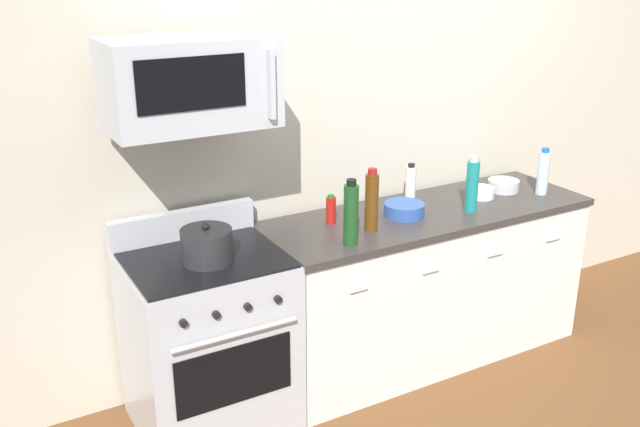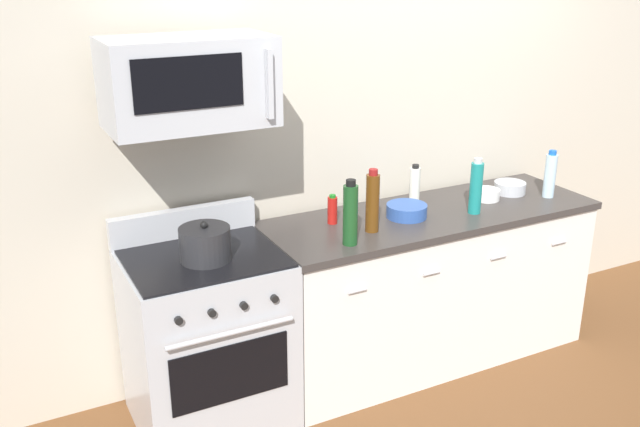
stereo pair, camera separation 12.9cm
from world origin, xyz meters
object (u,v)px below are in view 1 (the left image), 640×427
Objects in this scene: microwave at (189,83)px; bowl_white_ceramic at (481,192)px; bottle_sparkling_teal at (472,185)px; stockpot at (207,245)px; bottle_hot_sauce_red at (331,210)px; bowl_steel_prep at (503,185)px; range_oven at (209,340)px; bowl_blue_mixing at (404,209)px; bottle_wine_green at (351,214)px; bottle_wine_amber at (372,201)px; bottle_vinegar_white at (410,183)px; bottle_water_clear at (543,172)px.

microwave is 1.93m from bowl_white_ceramic.
stockpot is at bearing 177.45° from bottle_sparkling_teal.
bottle_hot_sauce_red is 0.82m from bottle_sparkling_teal.
bottle_sparkling_teal reaches higher than stockpot.
bowl_white_ceramic is (1.76, -0.02, -0.80)m from microwave.
bowl_steel_prep is 1.96m from stockpot.
range_oven is 6.63× the size of bottle_hot_sauce_red.
stockpot is (-1.17, -0.05, 0.04)m from bowl_blue_mixing.
bottle_wine_amber is (0.19, 0.10, -0.00)m from bottle_wine_green.
bowl_white_ceramic is (0.86, 0.12, -0.13)m from bottle_wine_amber.
bowl_blue_mixing is at bearing 2.44° from stockpot.
bottle_sparkling_teal is 0.94× the size of bottle_wine_amber.
bottle_vinegar_white is 0.26m from bowl_blue_mixing.
bottle_hot_sauce_red is 0.72× the size of bowl_blue_mixing.
bottle_vinegar_white is (-0.77, 0.28, -0.03)m from bottle_water_clear.
bottle_wine_amber is at bearing -6.10° from range_oven.
bottle_wine_amber is at bearing -56.13° from bottle_hot_sauce_red.
bottle_water_clear is 1.17× the size of stockpot.
bottle_vinegar_white is at bearing 7.66° from range_oven.
bottle_vinegar_white is (-0.20, 0.30, -0.04)m from bottle_sparkling_teal.
stockpot is at bearing 178.65° from bottle_water_clear.
microwave is 3.95× the size of bowl_steel_prep.
bottle_wine_green is at bearing -15.58° from range_oven.
microwave is 0.75m from stockpot.
bottle_vinegar_white is at bearing 31.39° from bottle_wine_amber.
bottle_wine_green is at bearing -174.95° from bottle_sparkling_teal.
bottle_wine_green reaches higher than bottle_hot_sauce_red.
microwave is at bearing 161.10° from bottle_wine_green.
bottle_sparkling_teal is at bearing -144.64° from bowl_white_ceramic.
bottle_sparkling_teal is (0.78, -0.22, 0.07)m from bottle_hot_sauce_red.
microwave is 3.27× the size of bottle_vinegar_white.
bottle_water_clear is (2.12, -0.15, -0.70)m from microwave.
stockpot reaches higher than bowl_white_ceramic.
stockpot reaches higher than bowl_blue_mixing.
bottle_vinegar_white reaches higher than bottle_hot_sauce_red.
bottle_hot_sauce_red is at bearing 7.38° from range_oven.
bottle_wine_amber is 0.88m from bowl_white_ceramic.
bottle_hot_sauce_red is 0.31m from bottle_wine_green.
range_oven is 1.66m from bottle_sparkling_teal.
bottle_wine_green is 1.79× the size of bowl_steel_prep.
bowl_steel_prep is at bearing 0.31° from microwave.
stockpot is (-1.55, 0.07, -0.07)m from bottle_sparkling_teal.
bottle_wine_green is 1.51× the size of bowl_blue_mixing.
bowl_steel_prep is 0.77× the size of stockpot.
bottle_water_clear is 1.22m from bottle_wine_amber.
range_oven is 1.09m from bottle_wine_amber.
bowl_blue_mixing reaches higher than bowl_white_ceramic.
bottle_sparkling_teal reaches higher than bowl_white_ceramic.
microwave reaches higher than bottle_vinegar_white.
bottle_water_clear is at bearing -19.70° from bowl_white_ceramic.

